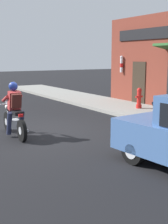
# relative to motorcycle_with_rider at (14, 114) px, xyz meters

# --- Properties ---
(ground_plane) EXTENTS (80.00, 80.00, 0.00)m
(ground_plane) POSITION_rel_motorcycle_with_rider_xyz_m (1.03, 0.12, -0.68)
(ground_plane) COLOR black
(sidewalk_curb) EXTENTS (2.60, 22.00, 0.14)m
(sidewalk_curb) POSITION_rel_motorcycle_with_rider_xyz_m (5.77, 3.12, -0.61)
(sidewalk_curb) COLOR gray
(sidewalk_curb) RESTS_ON ground
(motorcycle_with_rider) EXTENTS (0.56, 2.02, 1.62)m
(motorcycle_with_rider) POSITION_rel_motorcycle_with_rider_xyz_m (0.00, 0.00, 0.00)
(motorcycle_with_rider) COLOR black
(motorcycle_with_rider) RESTS_ON ground
(fire_hydrant) EXTENTS (0.36, 0.24, 0.88)m
(fire_hydrant) POSITION_rel_motorcycle_with_rider_xyz_m (6.00, 1.34, -0.11)
(fire_hydrant) COLOR red
(fire_hydrant) RESTS_ON sidewalk_curb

